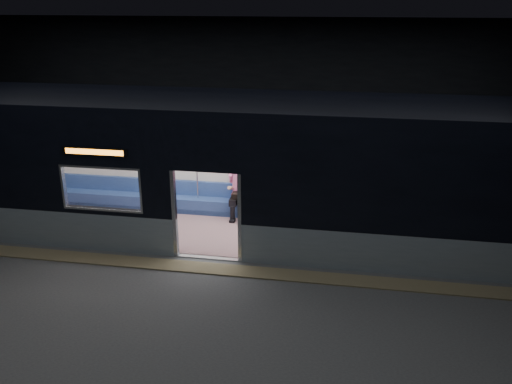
# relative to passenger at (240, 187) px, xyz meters

# --- Properties ---
(station_floor) EXTENTS (24.00, 14.00, 0.01)m
(station_floor) POSITION_rel_passenger_xyz_m (-0.23, -3.55, -0.85)
(station_floor) COLOR #47494C
(station_floor) RESTS_ON ground
(station_envelope) EXTENTS (24.00, 14.00, 5.00)m
(station_envelope) POSITION_rel_passenger_xyz_m (-0.23, -3.55, 2.81)
(station_envelope) COLOR black
(station_envelope) RESTS_ON station_floor
(tactile_strip) EXTENTS (22.80, 0.50, 0.03)m
(tactile_strip) POSITION_rel_passenger_xyz_m (-0.23, -3.00, -0.83)
(tactile_strip) COLOR #8C7F59
(tactile_strip) RESTS_ON station_floor
(metro_car) EXTENTS (18.00, 3.04, 3.35)m
(metro_car) POSITION_rel_passenger_xyz_m (-0.23, -1.00, 1.00)
(metro_car) COLOR #92A0AE
(metro_car) RESTS_ON station_floor
(passenger) EXTENTS (0.45, 0.77, 1.49)m
(passenger) POSITION_rel_passenger_xyz_m (0.00, 0.00, 0.00)
(passenger) COLOR black
(passenger) RESTS_ON metro_car
(handbag) EXTENTS (0.36, 0.34, 0.15)m
(handbag) POSITION_rel_passenger_xyz_m (0.00, -0.26, -0.15)
(handbag) COLOR black
(handbag) RESTS_ON passenger
(transit_map) EXTENTS (0.98, 0.03, 0.64)m
(transit_map) POSITION_rel_passenger_xyz_m (0.79, 0.31, 0.62)
(transit_map) COLOR white
(transit_map) RESTS_ON metro_car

